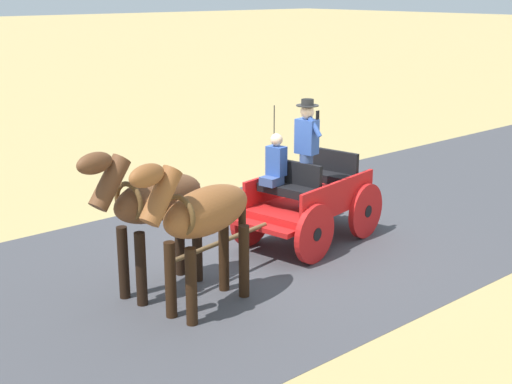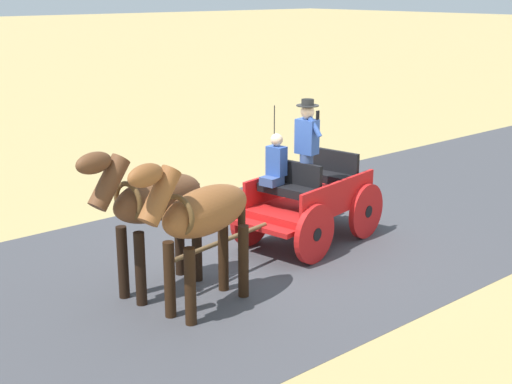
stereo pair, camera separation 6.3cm
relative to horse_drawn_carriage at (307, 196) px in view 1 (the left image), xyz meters
name	(u,v)px [view 1 (the left image)]	position (x,y,z in m)	size (l,w,h in m)	color
ground_plane	(283,244)	(0.17, 0.38, -0.82)	(200.00, 200.00, 0.00)	tan
road_surface	(283,244)	(0.17, 0.38, -0.81)	(6.43, 160.00, 0.01)	#424247
horse_drawn_carriage	(307,196)	(0.00, 0.00, 0.00)	(1.80, 4.51, 2.50)	red
horse_near_side	(202,216)	(-0.97, 2.91, 0.51)	(0.87, 2.15, 2.21)	brown
horse_off_side	(153,203)	(-0.05, 3.06, 0.51)	(0.81, 2.15, 2.21)	brown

